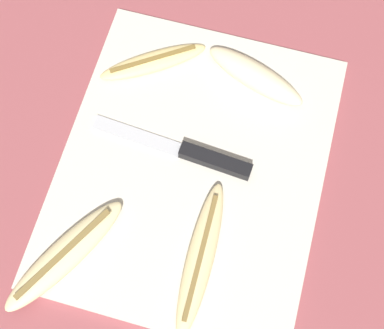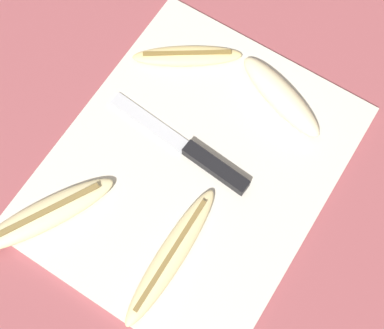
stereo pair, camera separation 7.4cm
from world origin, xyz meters
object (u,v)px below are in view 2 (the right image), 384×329
object	(u,v)px
banana_golden_short	(187,56)
banana_pale_long	(281,96)
banana_ripe_center	(171,256)
banana_soft_right	(46,214)
knife	(203,159)

from	to	relation	value
banana_golden_short	banana_pale_long	distance (m)	0.15
banana_ripe_center	banana_soft_right	world-z (taller)	banana_soft_right
banana_golden_short	banana_ripe_center	distance (m)	0.30
banana_golden_short	banana_pale_long	xyz separation A→B (m)	(0.01, -0.15, 0.01)
banana_golden_short	banana_soft_right	bearing A→B (deg)	174.90
banana_ripe_center	banana_soft_right	size ratio (longest dim) A/B	1.08
knife	banana_golden_short	distance (m)	0.17
banana_golden_short	banana_ripe_center	bearing A→B (deg)	-151.35
knife	banana_golden_short	bearing A→B (deg)	44.87
banana_ripe_center	banana_golden_short	bearing A→B (deg)	28.65
knife	banana_golden_short	world-z (taller)	same
banana_ripe_center	knife	bearing A→B (deg)	15.22
knife	banana_pale_long	world-z (taller)	banana_pale_long
banana_soft_right	banana_pale_long	bearing A→B (deg)	-29.35
banana_golden_short	banana_pale_long	bearing A→B (deg)	-85.26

